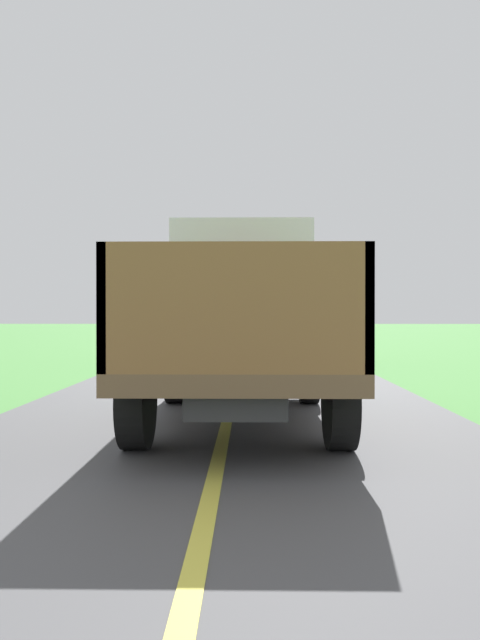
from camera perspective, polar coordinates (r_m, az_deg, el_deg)
The scene contains 2 objects.
banana_truck_near at distance 9.00m, azimuth 0.18°, elevation 0.44°, with size 2.38×5.82×2.80m.
banana_truck_far at distance 20.19m, azimuth 1.55°, elevation 0.51°, with size 2.38×5.81×2.80m.
Camera 1 is at (0.30, 2.87, 1.48)m, focal length 35.19 mm.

